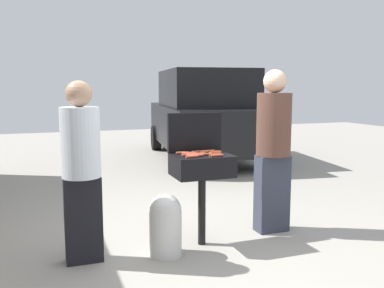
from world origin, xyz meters
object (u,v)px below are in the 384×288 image
(hot_dog_7, at_px, (193,155))
(propane_tank, at_px, (165,224))
(hot_dog_2, at_px, (205,154))
(hot_dog_11, at_px, (215,152))
(hot_dog_4, at_px, (205,152))
(hot_dog_6, at_px, (192,156))
(parked_minivan, at_px, (204,114))
(hot_dog_0, at_px, (191,154))
(hot_dog_3, at_px, (197,152))
(hot_dog_1, at_px, (215,153))
(hot_dog_8, at_px, (199,154))
(hot_dog_15, at_px, (188,155))
(hot_dog_9, at_px, (209,151))
(hot_dog_13, at_px, (182,153))
(person_left, at_px, (81,166))
(hot_dog_14, at_px, (215,155))
(hot_dog_5, at_px, (217,155))
(bbq_grill, at_px, (202,169))
(hot_dog_12, at_px, (187,153))
(hot_dog_10, at_px, (197,155))
(person_right, at_px, (273,145))

(hot_dog_7, height_order, propane_tank, hot_dog_7)
(hot_dog_2, height_order, hot_dog_11, same)
(hot_dog_4, relative_size, hot_dog_6, 1.00)
(parked_minivan, bearing_deg, hot_dog_0, 74.83)
(hot_dog_6, distance_m, hot_dog_11, 0.39)
(hot_dog_3, bearing_deg, hot_dog_6, -120.85)
(hot_dog_1, height_order, hot_dog_6, same)
(hot_dog_2, relative_size, hot_dog_3, 1.00)
(hot_dog_6, bearing_deg, hot_dog_11, 31.90)
(hot_dog_7, distance_m, hot_dog_8, 0.11)
(hot_dog_2, height_order, hot_dog_15, same)
(hot_dog_4, relative_size, hot_dog_9, 1.00)
(hot_dog_13, relative_size, person_left, 0.08)
(hot_dog_0, bearing_deg, parked_minivan, 67.10)
(hot_dog_2, xyz_separation_m, hot_dog_7, (-0.14, -0.01, 0.00))
(hot_dog_14, bearing_deg, hot_dog_0, 145.71)
(hot_dog_14, bearing_deg, hot_dog_9, 81.96)
(hot_dog_5, distance_m, hot_dog_7, 0.24)
(hot_dog_15, bearing_deg, hot_dog_4, 27.84)
(hot_dog_8, distance_m, propane_tank, 0.78)
(hot_dog_3, bearing_deg, hot_dog_4, -21.27)
(bbq_grill, xyz_separation_m, hot_dog_9, (0.13, 0.14, 0.16))
(hot_dog_5, relative_size, hot_dog_7, 1.00)
(hot_dog_9, distance_m, person_left, 1.35)
(hot_dog_3, relative_size, hot_dog_12, 1.00)
(hot_dog_13, xyz_separation_m, propane_tank, (-0.27, -0.27, -0.65))
(hot_dog_5, relative_size, hot_dog_15, 1.00)
(hot_dog_10, bearing_deg, hot_dog_9, 45.81)
(hot_dog_3, relative_size, hot_dog_5, 1.00)
(hot_dog_2, relative_size, hot_dog_9, 1.00)
(hot_dog_11, relative_size, hot_dog_15, 1.00)
(hot_dog_1, bearing_deg, person_right, 8.66)
(hot_dog_7, distance_m, hot_dog_12, 0.13)
(hot_dog_8, xyz_separation_m, hot_dog_15, (-0.13, -0.02, 0.00))
(bbq_grill, relative_size, hot_dog_13, 7.35)
(hot_dog_7, bearing_deg, bbq_grill, 25.30)
(hot_dog_12, distance_m, hot_dog_14, 0.29)
(parked_minivan, bearing_deg, hot_dog_14, 77.45)
(hot_dog_5, distance_m, hot_dog_9, 0.30)
(hot_dog_13, height_order, person_right, person_right)
(hot_dog_15, bearing_deg, hot_dog_13, 96.96)
(hot_dog_5, xyz_separation_m, hot_dog_9, (0.03, 0.30, 0.00))
(hot_dog_7, height_order, hot_dog_14, same)
(hot_dog_10, bearing_deg, hot_dog_4, 48.86)
(hot_dog_13, bearing_deg, hot_dog_6, -86.05)
(person_left, bearing_deg, hot_dog_11, -9.09)
(hot_dog_9, xyz_separation_m, propane_tank, (-0.57, -0.29, -0.65))
(hot_dog_6, distance_m, person_right, 1.09)
(hot_dog_13, bearing_deg, hot_dog_9, 3.27)
(hot_dog_8, xyz_separation_m, hot_dog_9, (0.16, 0.14, 0.00))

